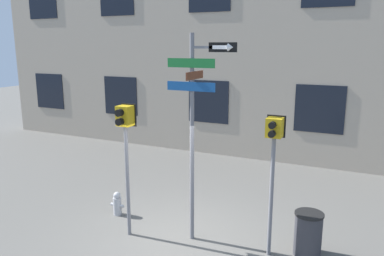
{
  "coord_description": "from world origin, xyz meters",
  "views": [
    {
      "loc": [
        3.36,
        -6.47,
        4.07
      ],
      "look_at": [
        0.22,
        0.24,
        2.45
      ],
      "focal_mm": 35.0,
      "sensor_mm": 36.0,
      "label": 1
    }
  ],
  "objects": [
    {
      "name": "pedestrian_signal_left",
      "position": [
        -1.11,
        -0.2,
        2.27
      ],
      "size": [
        0.36,
        0.4,
        2.9
      ],
      "color": "slate",
      "rests_on": "ground_plane"
    },
    {
      "name": "pedestrian_signal_right",
      "position": [
        1.88,
        0.3,
        2.17
      ],
      "size": [
        0.35,
        0.4,
        2.81
      ],
      "color": "slate",
      "rests_on": "ground_plane"
    },
    {
      "name": "trash_bin",
      "position": [
        2.57,
        0.63,
        0.45
      ],
      "size": [
        0.57,
        0.57,
        0.89
      ],
      "color": "#333338",
      "rests_on": "ground_plane"
    },
    {
      "name": "ground_plane",
      "position": [
        0.0,
        0.0,
        0.0
      ],
      "size": [
        60.0,
        60.0,
        0.0
      ],
      "primitive_type": "plane",
      "color": "#595651"
    },
    {
      "name": "street_sign_pole",
      "position": [
        0.29,
        0.23,
        2.64
      ],
      "size": [
        1.44,
        0.77,
        4.32
      ],
      "color": "slate",
      "rests_on": "ground_plane"
    },
    {
      "name": "fire_hydrant",
      "position": [
        -1.94,
        0.52,
        0.28
      ],
      "size": [
        0.36,
        0.2,
        0.59
      ],
      "color": "#A5A5A8",
      "rests_on": "ground_plane"
    }
  ]
}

